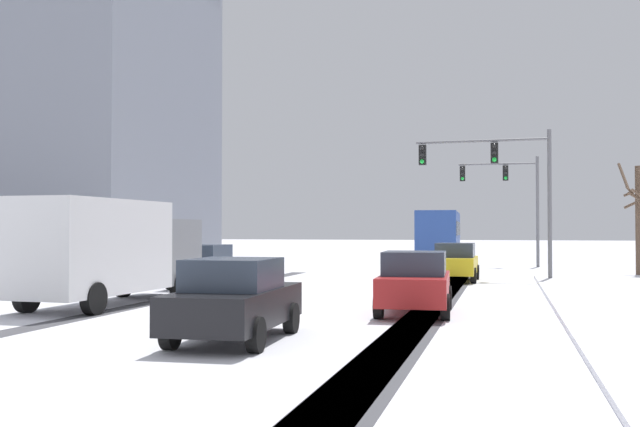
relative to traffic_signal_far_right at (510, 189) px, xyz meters
name	(u,v)px	position (x,y,z in m)	size (l,w,h in m)	color
wheel_track_left_lane	(177,297)	(-10.53, -23.03, -4.58)	(0.74, 28.87, 0.01)	#4C4C51
wheel_track_right_lane	(433,304)	(-2.36, -23.03, -4.58)	(0.88, 28.87, 0.01)	#4C4C51
wheel_track_center	(436,304)	(-2.27, -23.03, -4.58)	(1.08, 28.87, 0.01)	#4C4C51
sidewalk_kerb_right	(635,312)	(2.96, -24.34, -4.52)	(4.00, 28.87, 0.12)	white
traffic_signal_far_right	(510,189)	(0.00, 0.00, 0.00)	(4.65, 0.57, 6.50)	slate
traffic_signal_near_right	(502,174)	(-0.44, -11.84, 0.05)	(5.83, 0.51, 6.50)	slate
car_yellow_cab_lead	(456,262)	(-2.35, -13.11, -3.76)	(1.87, 4.12, 1.62)	yellow
car_silver_second	(205,266)	(-11.30, -18.99, -3.76)	(1.87, 4.12, 1.62)	#B7BABF
car_red_third	(415,282)	(-2.58, -25.71, -3.76)	(2.01, 4.19, 1.62)	red
car_black_fourth	(235,299)	(-5.44, -31.25, -3.76)	(1.95, 4.16, 1.62)	black
bus_oncoming	(440,233)	(-4.63, 5.54, -2.59)	(2.97, 11.08, 3.38)	#284793
box_truck_delivery	(110,249)	(-11.42, -25.63, -2.95)	(2.52, 7.48, 3.02)	slate
bare_tree_sidewalk_far	(638,212)	(5.97, -6.49, -1.55)	(2.02, 2.17, 5.50)	brown
office_building_far_left_block	(26,108)	(-33.22, 0.26, 6.24)	(23.44, 16.81, 21.62)	gray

